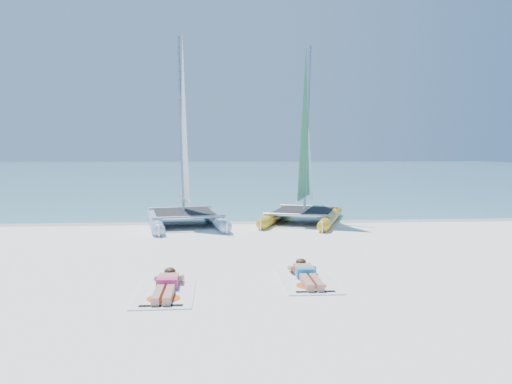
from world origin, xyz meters
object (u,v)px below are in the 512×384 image
at_px(sunbather_b, 306,273).
at_px(catamaran_blue, 184,165).
at_px(towel_a, 166,293).
at_px(towel_b, 308,281).
at_px(sunbather_a, 167,284).
at_px(catamaran_yellow, 306,163).

bearing_deg(sunbather_b, catamaran_blue, 110.43).
relative_size(towel_a, towel_b, 1.00).
bearing_deg(sunbather_a, towel_a, -90.00).
xyz_separation_m(catamaran_blue, towel_a, (0.24, -8.48, -2.03)).
relative_size(catamaran_blue, catamaran_yellow, 1.03).
bearing_deg(towel_a, sunbather_b, 16.87).
distance_m(catamaran_blue, catamaran_yellow, 4.40).
relative_size(catamaran_blue, sunbather_a, 3.95).
bearing_deg(sunbather_a, catamaran_blue, 91.65).
xyz_separation_m(catamaran_yellow, sunbather_b, (-1.48, -8.41, -1.97)).
bearing_deg(towel_a, catamaran_yellow, 65.98).
height_order(catamaran_yellow, sunbather_a, catamaran_yellow).
height_order(towel_a, towel_b, same).
distance_m(sunbather_a, sunbather_b, 2.69).
height_order(catamaran_blue, towel_b, catamaran_blue).
height_order(catamaran_blue, sunbather_b, catamaran_blue).
bearing_deg(catamaran_yellow, catamaran_blue, -151.37).
relative_size(towel_a, sunbather_b, 1.07).
relative_size(sunbather_a, sunbather_b, 1.00).
distance_m(towel_a, sunbather_a, 0.22).
distance_m(catamaran_blue, sunbather_b, 8.43).
bearing_deg(catamaran_blue, catamaran_yellow, -0.43).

